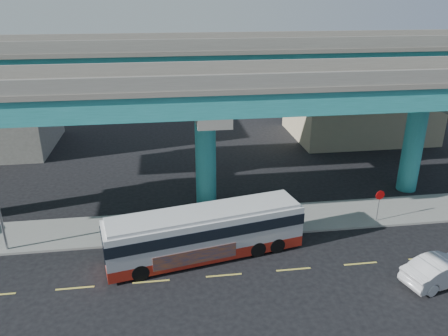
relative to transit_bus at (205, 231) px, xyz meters
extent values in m
plane|color=black|center=(0.79, -1.83, -1.64)|extent=(120.00, 120.00, 0.00)
cube|color=gray|center=(0.79, 3.67, -1.56)|extent=(70.00, 4.00, 0.15)
cube|color=#D8C64C|center=(-7.21, -2.13, -1.63)|extent=(2.00, 0.12, 0.01)
cube|color=#D8C64C|center=(-3.21, -2.13, -1.63)|extent=(2.00, 0.12, 0.01)
cube|color=#D8C64C|center=(0.79, -2.13, -1.63)|extent=(2.00, 0.12, 0.01)
cube|color=#D8C64C|center=(4.79, -2.13, -1.63)|extent=(2.00, 0.12, 0.01)
cube|color=#D8C64C|center=(8.79, -2.13, -1.63)|extent=(2.00, 0.12, 0.01)
cube|color=#D8C64C|center=(12.79, -2.13, -1.63)|extent=(2.00, 0.12, 0.01)
cylinder|color=#1F7873|center=(0.79, 7.17, 2.06)|extent=(1.50, 1.50, 7.40)
cube|color=gray|center=(0.79, 7.17, 6.06)|extent=(2.00, 12.00, 0.60)
cube|color=gray|center=(0.79, 10.67, 6.96)|extent=(1.80, 5.00, 1.20)
cylinder|color=#1F7873|center=(16.79, 7.17, 2.06)|extent=(1.50, 1.50, 7.40)
cube|color=gray|center=(16.79, 7.17, 6.06)|extent=(2.00, 12.00, 0.60)
cube|color=gray|center=(16.79, 10.67, 6.96)|extent=(1.80, 5.00, 1.20)
cube|color=#1F7873|center=(0.79, 3.67, 7.06)|extent=(52.00, 5.00, 1.40)
cube|color=gray|center=(0.79, 3.67, 7.91)|extent=(52.00, 5.40, 0.30)
cube|color=gray|center=(0.79, 1.17, 8.46)|extent=(52.00, 0.25, 0.80)
cube|color=gray|center=(0.79, 6.17, 8.46)|extent=(52.00, 0.25, 0.80)
cube|color=#1F7873|center=(0.79, 10.67, 8.26)|extent=(52.00, 5.00, 1.40)
cube|color=gray|center=(0.79, 10.67, 9.11)|extent=(52.00, 5.40, 0.30)
cube|color=gray|center=(0.79, 8.17, 9.66)|extent=(52.00, 0.25, 0.80)
cube|color=gray|center=(0.79, 13.17, 9.66)|extent=(52.00, 0.25, 0.80)
cube|color=tan|center=(18.79, 21.17, 1.86)|extent=(14.00, 10.00, 7.00)
cube|color=black|center=(18.79, 16.07, 3.96)|extent=(12.00, 0.25, 1.20)
cube|color=maroon|center=(-0.01, 0.00, -1.11)|extent=(11.82, 4.70, 0.67)
cube|color=#BCBCC1|center=(-0.01, 0.00, -0.05)|extent=(11.82, 4.70, 1.45)
cube|color=black|center=(-0.01, 0.00, 0.43)|extent=(11.89, 4.76, 0.67)
cube|color=silver|center=(-0.01, 0.00, 0.97)|extent=(11.82, 4.70, 0.39)
cube|color=silver|center=(-0.01, 0.00, 1.25)|extent=(11.38, 4.37, 0.19)
cube|color=black|center=(5.67, 1.15, 0.29)|extent=(0.50, 2.18, 1.16)
cube|color=black|center=(-5.70, -1.15, 0.29)|extent=(0.50, 2.18, 1.16)
cube|color=navy|center=(-0.71, -1.42, -0.75)|extent=(4.73, 1.00, 0.87)
cylinder|color=black|center=(-3.76, -1.89, -1.16)|extent=(1.00, 0.47, 0.96)
cylinder|color=black|center=(-4.20, 0.29, -1.16)|extent=(1.00, 0.47, 0.96)
cylinder|color=black|center=(3.04, -0.51, -1.16)|extent=(1.00, 0.47, 0.96)
cylinder|color=black|center=(2.60, 1.66, -1.16)|extent=(1.00, 0.47, 0.96)
cylinder|color=black|center=(4.27, -0.27, -1.16)|extent=(1.00, 0.47, 0.96)
cylinder|color=black|center=(3.83, 1.91, -1.16)|extent=(1.00, 0.47, 0.96)
imported|color=silver|center=(12.33, -4.36, -0.87)|extent=(3.91, 5.44, 1.53)
cylinder|color=gray|center=(11.94, 2.37, -0.51)|extent=(0.06, 0.06, 1.96)
cylinder|color=#B20A0A|center=(11.94, 2.34, 0.43)|extent=(0.68, 0.10, 0.68)
camera|label=1|loc=(-2.06, -22.15, 12.97)|focal=35.00mm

